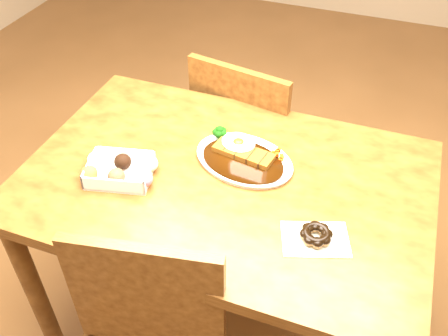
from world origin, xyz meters
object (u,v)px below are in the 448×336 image
(katsu_curry_plate, at_px, (243,156))
(pon_de_ring, at_px, (316,235))
(table, at_px, (225,201))
(chair_far, at_px, (251,139))
(donut_box, at_px, (120,170))

(katsu_curry_plate, relative_size, pon_de_ring, 1.73)
(table, xyz_separation_m, pon_de_ring, (0.30, -0.14, 0.12))
(chair_far, height_order, donut_box, chair_far)
(pon_de_ring, bearing_deg, table, 154.63)
(donut_box, bearing_deg, pon_de_ring, -3.84)
(chair_far, height_order, katsu_curry_plate, chair_far)
(donut_box, xyz_separation_m, pon_de_ring, (0.60, -0.04, -0.01))
(donut_box, bearing_deg, katsu_curry_plate, 31.66)
(chair_far, relative_size, katsu_curry_plate, 2.46)
(chair_far, xyz_separation_m, pon_de_ring, (0.39, -0.68, 0.29))
(donut_box, bearing_deg, chair_far, 71.87)
(donut_box, bearing_deg, table, 19.71)
(chair_far, distance_m, pon_de_ring, 0.83)
(chair_far, bearing_deg, donut_box, 81.76)
(table, height_order, pon_de_ring, pon_de_ring)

